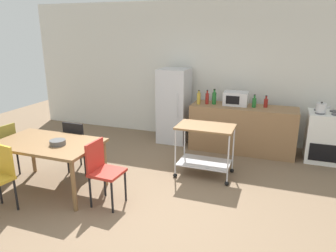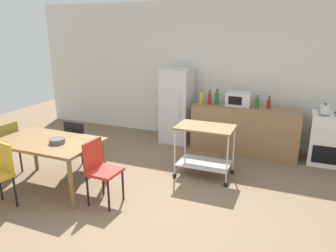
{
  "view_description": "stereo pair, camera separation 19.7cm",
  "coord_description": "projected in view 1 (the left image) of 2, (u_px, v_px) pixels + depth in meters",
  "views": [
    {
      "loc": [
        1.54,
        -3.42,
        2.29
      ],
      "look_at": [
        -0.14,
        1.2,
        0.8
      ],
      "focal_mm": 33.68,
      "sensor_mm": 36.0,
      "label": 1
    },
    {
      "loc": [
        1.73,
        -3.35,
        2.29
      ],
      "look_at": [
        -0.14,
        1.2,
        0.8
      ],
      "focal_mm": 33.68,
      "sensor_mm": 36.0,
      "label": 2
    }
  ],
  "objects": [
    {
      "name": "microwave",
      "position": [
        236.0,
        98.0,
        6.11
      ],
      "size": [
        0.46,
        0.35,
        0.26
      ],
      "color": "silver",
      "rests_on": "kitchen_counter"
    },
    {
      "name": "bottle_hot_sauce",
      "position": [
        199.0,
        98.0,
        6.2
      ],
      "size": [
        0.07,
        0.07,
        0.28
      ],
      "color": "gold",
      "rests_on": "kitchen_counter"
    },
    {
      "name": "kitchen_cart",
      "position": [
        205.0,
        142.0,
        5.06
      ],
      "size": [
        0.91,
        0.57,
        0.85
      ],
      "color": "brown",
      "rests_on": "ground_plane"
    },
    {
      "name": "bottle_soda",
      "position": [
        254.0,
        102.0,
        5.94
      ],
      "size": [
        0.08,
        0.08,
        0.24
      ],
      "color": "#1E6628",
      "rests_on": "kitchen_counter"
    },
    {
      "name": "chair_olive",
      "position": [
        2.0,
        147.0,
        5.0
      ],
      "size": [
        0.44,
        0.44,
        0.89
      ],
      "rotation": [
        0.0,
        0.0,
        -1.68
      ],
      "color": "olive",
      "rests_on": "ground_plane"
    },
    {
      "name": "ground_plane",
      "position": [
        147.0,
        208.0,
        4.25
      ],
      "size": [
        12.0,
        12.0,
        0.0
      ],
      "primitive_type": "plane",
      "color": "brown"
    },
    {
      "name": "bottle_sesame_oil",
      "position": [
        214.0,
        98.0,
        6.18
      ],
      "size": [
        0.08,
        0.08,
        0.3
      ],
      "color": "#1E6628",
      "rests_on": "kitchen_counter"
    },
    {
      "name": "chair_black",
      "position": [
        79.0,
        143.0,
        5.19
      ],
      "size": [
        0.41,
        0.41,
        0.89
      ],
      "rotation": [
        0.0,
        0.0,
        3.12
      ],
      "color": "black",
      "rests_on": "ground_plane"
    },
    {
      "name": "kitchen_counter",
      "position": [
        242.0,
        129.0,
        6.16
      ],
      "size": [
        2.0,
        0.64,
        0.9
      ],
      "primitive_type": "cube",
      "color": "olive",
      "rests_on": "ground_plane"
    },
    {
      "name": "bottle_vinegar",
      "position": [
        207.0,
        98.0,
        6.2
      ],
      "size": [
        0.07,
        0.07,
        0.28
      ],
      "color": "maroon",
      "rests_on": "kitchen_counter"
    },
    {
      "name": "fruit_bowl",
      "position": [
        58.0,
        142.0,
        4.43
      ],
      "size": [
        0.22,
        0.22,
        0.07
      ],
      "primitive_type": "cylinder",
      "color": "#4C4C4C",
      "rests_on": "dining_table"
    },
    {
      "name": "stove_oven",
      "position": [
        324.0,
        137.0,
        5.7
      ],
      "size": [
        0.6,
        0.61,
        0.92
      ],
      "color": "white",
      "rests_on": "ground_plane"
    },
    {
      "name": "kettle",
      "position": [
        321.0,
        108.0,
        5.49
      ],
      "size": [
        0.24,
        0.17,
        0.19
      ],
      "color": "silver",
      "rests_on": "stove_oven"
    },
    {
      "name": "back_wall",
      "position": [
        206.0,
        72.0,
        6.7
      ],
      "size": [
        8.4,
        0.12,
        2.9
      ],
      "primitive_type": "cube",
      "color": "silver",
      "rests_on": "ground_plane"
    },
    {
      "name": "refrigerator",
      "position": [
        174.0,
        106.0,
        6.63
      ],
      "size": [
        0.6,
        0.63,
        1.55
      ],
      "color": "silver",
      "rests_on": "ground_plane"
    },
    {
      "name": "bottle_olive_oil",
      "position": [
        266.0,
        103.0,
        5.94
      ],
      "size": [
        0.08,
        0.08,
        0.23
      ],
      "color": "maroon",
      "rests_on": "kitchen_counter"
    },
    {
      "name": "dining_table",
      "position": [
        48.0,
        147.0,
        4.57
      ],
      "size": [
        1.5,
        0.9,
        0.75
      ],
      "color": "brown",
      "rests_on": "ground_plane"
    },
    {
      "name": "chair_red",
      "position": [
        103.0,
        168.0,
        4.23
      ],
      "size": [
        0.42,
        0.42,
        0.89
      ],
      "rotation": [
        0.0,
        0.0,
        1.52
      ],
      "color": "#B72D23",
      "rests_on": "ground_plane"
    }
  ]
}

